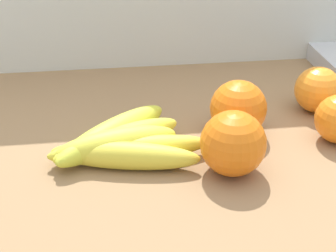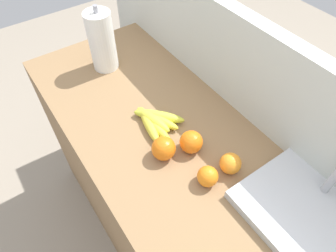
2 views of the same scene
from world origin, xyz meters
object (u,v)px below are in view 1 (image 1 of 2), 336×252
orange_center (233,143)px  orange_right (318,90)px  banana_bunch (120,144)px  orange_back_left (238,108)px

orange_center → orange_right: (0.17, 0.15, -0.01)m
banana_bunch → orange_center: bearing=-20.8°
orange_center → orange_right: orange_center is taller
orange_back_left → orange_center: 0.10m
banana_bunch → orange_back_left: 0.18m
orange_right → banana_bunch: bearing=-162.9°
orange_back_left → orange_right: bearing=21.1°
banana_bunch → orange_center: (0.14, -0.05, 0.02)m
orange_back_left → orange_center: bearing=-108.0°
banana_bunch → orange_right: bearing=17.1°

